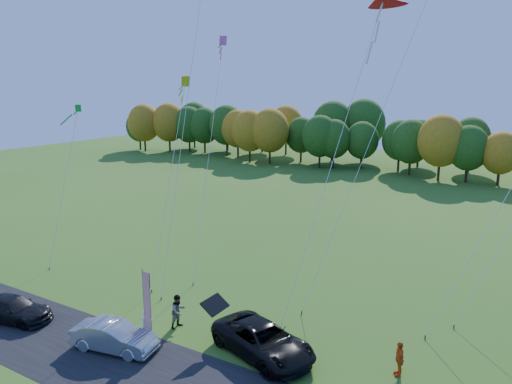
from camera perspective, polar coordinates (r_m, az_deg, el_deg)
The scene contains 17 objects.
ground at distance 28.19m, azimuth -6.63°, elevation -16.38°, with size 160.00×160.00×0.00m, color #325D18.
asphalt_strip at distance 25.61m, azimuth -12.47°, elevation -19.83°, with size 90.00×6.00×0.01m, color black.
tree_line at distance 77.08m, azimuth 19.32°, elevation 1.69°, with size 116.00×12.00×10.00m, color #1E4711, non-canonical shape.
black_suv at distance 26.23m, azimuth 0.81°, elevation -16.59°, with size 2.73×5.92×1.65m, color black.
silver_sedan at distance 27.71m, azimuth -15.94°, elevation -15.59°, with size 1.59×4.55×1.50m, color #BABABF.
dark_truck_a at distance 32.89m, azimuth -26.08°, elevation -11.90°, with size 1.95×4.80×1.39m, color black.
person_tailgate_a at distance 27.89m, azimuth -12.35°, elevation -14.74°, with size 0.69×0.45×1.89m, color white.
person_tailgate_b at distance 29.14m, azimuth -8.87°, elevation -13.30°, with size 0.94×0.73×1.93m, color gray.
person_east at distance 25.61m, azimuth 16.06°, elevation -17.81°, with size 1.00×0.42×1.71m, color #DE5714.
feather_flag at distance 26.91m, azimuth -12.42°, elevation -11.91°, with size 0.56×0.12×4.23m.
kite_delta_blue at distance 34.22m, azimuth -7.80°, elevation 11.29°, with size 3.53×9.99×26.03m.
kite_parafoil_orange at distance 32.34m, azimuth 16.10°, elevation 13.43°, with size 8.05×13.01×29.07m.
kite_delta_red at distance 27.93m, azimuth 9.05°, elevation 4.44°, with size 2.92×11.14×19.69m.
kite_parafoil_rainbow at distance 29.69m, azimuth 27.09°, elevation 0.24°, with size 7.62×7.20×16.23m.
kite_diamond_yellow at distance 34.78m, azimuth -9.86°, elevation 1.35°, with size 2.25×6.75×14.33m.
kite_diamond_green at distance 40.23m, azimuth -21.07°, elevation 0.81°, with size 1.41×4.94×12.12m.
kite_diamond_pink at distance 36.38m, azimuth -5.39°, elevation 4.35°, with size 3.40×8.54×17.36m.
Camera 1 is at (15.40, -19.29, 13.60)m, focal length 35.00 mm.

